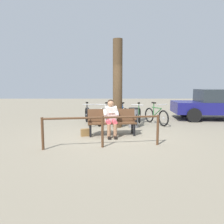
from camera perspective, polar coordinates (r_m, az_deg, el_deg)
ground_plane at (r=7.11m, az=0.25°, el=-6.48°), size 40.00×40.00×0.00m
bench at (r=7.24m, az=-0.07°, el=-2.12°), size 1.64×0.66×0.87m
person_reading at (r=7.05m, az=-0.26°, el=-1.08°), size 0.52×0.80×1.20m
handbag at (r=7.19m, az=-7.02°, el=-5.39°), size 0.33×0.23×0.24m
tree_trunk at (r=8.52m, az=1.48°, el=7.41°), size 0.37×0.37×3.43m
litter_bin at (r=8.58m, az=5.71°, el=-1.48°), size 0.39×0.39×0.78m
bicycle_blue at (r=9.45m, az=11.54°, el=-1.00°), size 0.77×1.56×0.94m
bicycle_silver at (r=9.18m, az=6.94°, el=-1.14°), size 0.54×1.65×0.94m
bicycle_orange at (r=9.19m, az=2.37°, el=-1.10°), size 0.75×1.57×0.94m
bicycle_black at (r=9.27m, az=-1.81°, el=-1.02°), size 0.76×1.56×0.94m
bicycle_purple at (r=9.40m, az=-6.45°, el=-0.95°), size 0.54×1.65×0.94m
railing_fence at (r=5.79m, az=-2.54°, el=-3.60°), size 3.14×0.54×0.85m
parked_car at (r=11.72m, az=26.42°, el=1.98°), size 4.33×2.27×1.47m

